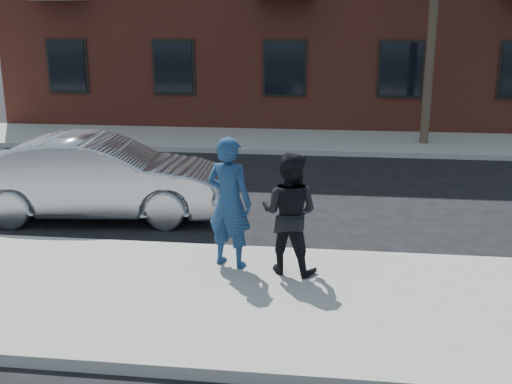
# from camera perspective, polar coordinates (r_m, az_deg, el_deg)

# --- Properties ---
(ground) EXTENTS (100.00, 100.00, 0.00)m
(ground) POSITION_cam_1_polar(r_m,az_deg,el_deg) (8.31, -5.39, -9.82)
(ground) COLOR black
(ground) RESTS_ON ground
(near_sidewalk) EXTENTS (50.00, 3.50, 0.15)m
(near_sidewalk) POSITION_cam_1_polar(r_m,az_deg,el_deg) (8.06, -5.79, -10.08)
(near_sidewalk) COLOR gray
(near_sidewalk) RESTS_ON ground
(near_curb) EXTENTS (50.00, 0.10, 0.15)m
(near_curb) POSITION_cam_1_polar(r_m,az_deg,el_deg) (9.68, -3.42, -5.54)
(near_curb) COLOR #999691
(near_curb) RESTS_ON ground
(far_sidewalk) EXTENTS (50.00, 3.50, 0.15)m
(far_sidewalk) POSITION_cam_1_polar(r_m,az_deg,el_deg) (18.97, 1.94, 4.94)
(far_sidewalk) COLOR gray
(far_sidewalk) RESTS_ON ground
(far_curb) EXTENTS (50.00, 0.10, 0.15)m
(far_curb) POSITION_cam_1_polar(r_m,az_deg,el_deg) (17.21, 1.38, 3.86)
(far_curb) COLOR #999691
(far_curb) RESTS_ON ground
(silver_sedan) EXTENTS (4.91, 2.17, 1.57)m
(silver_sedan) POSITION_cam_1_polar(r_m,az_deg,el_deg) (11.71, -14.73, 1.34)
(silver_sedan) COLOR #999BA3
(silver_sedan) RESTS_ON ground
(man_hoodie) EXTENTS (0.81, 0.67, 1.92)m
(man_hoodie) POSITION_cam_1_polar(r_m,az_deg,el_deg) (8.59, -2.56, -1.00)
(man_hoodie) COLOR navy
(man_hoodie) RESTS_ON near_sidewalk
(man_peacoat) EXTENTS (0.98, 0.85, 1.74)m
(man_peacoat) POSITION_cam_1_polar(r_m,az_deg,el_deg) (8.40, 3.19, -2.03)
(man_peacoat) COLOR black
(man_peacoat) RESTS_ON near_sidewalk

